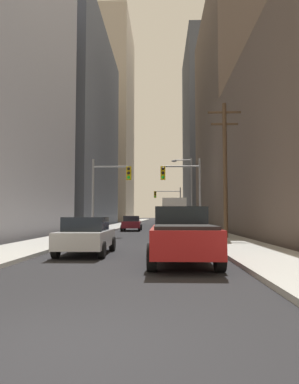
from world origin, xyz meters
TOP-DOWN VIEW (x-y plane):
  - ground_plane at (0.00, 0.00)m, footprint 400.00×400.00m
  - sidewalk_left at (-5.10, 50.00)m, footprint 3.04×160.00m
  - sidewalk_right at (5.10, 50.00)m, footprint 3.04×160.00m
  - city_bus at (2.60, 37.61)m, footprint 2.68×11.53m
  - pickup_truck_red at (1.88, 7.73)m, footprint 2.20×5.40m
  - sedan_silver at (-1.86, 10.05)m, footprint 1.95×4.22m
  - sedan_white at (1.73, 20.08)m, footprint 1.95×4.21m
  - sedan_navy at (1.87, 25.22)m, footprint 1.95×4.21m
  - sedan_maroon at (-1.87, 31.49)m, footprint 1.95×4.26m
  - traffic_signal_near_left at (-2.89, 22.89)m, footprint 3.10×0.44m
  - traffic_signal_near_right at (2.87, 22.89)m, footprint 3.15×0.44m
  - traffic_signal_far_right at (2.33, 51.34)m, footprint 4.30×0.44m
  - utility_pole_right at (5.41, 18.93)m, footprint 2.20×0.28m
  - street_lamp_right at (3.96, 31.75)m, footprint 2.15×0.32m
  - building_left_mid_office at (-19.81, 48.21)m, footprint 25.07×29.43m
  - building_left_far_tower at (-18.15, 90.92)m, footprint 21.60×24.55m
  - building_right_mid_block at (18.55, 48.66)m, footprint 21.62×27.21m
  - building_right_far_highrise at (15.63, 92.16)m, footprint 15.39×28.70m

SIDE VIEW (x-z plane):
  - ground_plane at x=0.00m, z-range 0.00..0.00m
  - sidewalk_left at x=-5.10m, z-range 0.00..0.15m
  - sidewalk_right at x=5.10m, z-range 0.00..0.15m
  - sedan_silver at x=-1.86m, z-range 0.01..1.53m
  - sedan_white at x=1.73m, z-range 0.01..1.53m
  - sedan_navy at x=1.87m, z-range 0.01..1.53m
  - sedan_maroon at x=-1.87m, z-range 0.01..1.53m
  - pickup_truck_red at x=1.88m, z-range -0.02..1.88m
  - city_bus at x=2.60m, z-range 0.23..3.63m
  - traffic_signal_near_left at x=-2.89m, z-range 1.01..7.01m
  - traffic_signal_near_right at x=2.87m, z-range 1.01..7.01m
  - traffic_signal_far_right at x=2.33m, z-range 1.07..7.07m
  - street_lamp_right at x=3.96m, z-range 0.76..8.26m
  - utility_pole_right at x=5.41m, z-range 0.27..9.33m
  - building_left_mid_office at x=-19.81m, z-range 0.00..29.95m
  - building_right_mid_block at x=18.55m, z-range 0.00..33.50m
  - building_right_far_highrise at x=15.63m, z-range 0.00..48.93m
  - building_left_far_tower at x=-18.15m, z-range 0.00..54.85m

